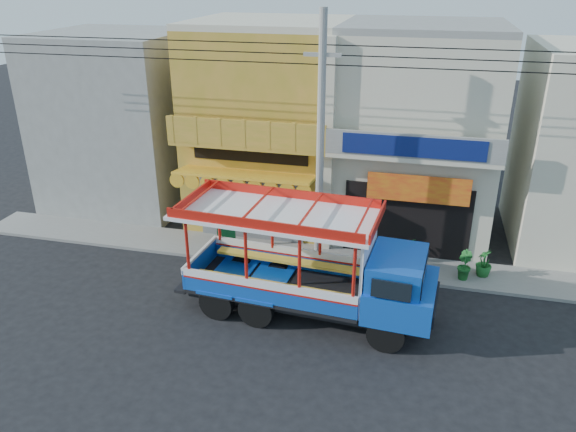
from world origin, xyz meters
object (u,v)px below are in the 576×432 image
object	(u,v)px
songthaew_truck	(325,268)
green_sign	(226,235)
potted_plant_a	(403,249)
potted_plant_c	(484,263)
utility_pole	(325,135)
potted_plant_b	(464,265)

from	to	relation	value
songthaew_truck	green_sign	xyz separation A→B (m)	(-4.55, 3.79, -1.20)
potted_plant_a	potted_plant_c	distance (m)	2.86
utility_pole	potted_plant_a	distance (m)	5.43
utility_pole	green_sign	world-z (taller)	utility_pole
utility_pole	green_sign	size ratio (longest dim) A/B	25.77
songthaew_truck	potted_plant_b	size ratio (longest dim) A/B	7.76
potted_plant_b	utility_pole	bearing A→B (deg)	78.50
utility_pole	potted_plant_b	xyz separation A→B (m)	(4.95, 0.35, -4.39)
potted_plant_a	potted_plant_c	bearing A→B (deg)	-62.45
songthaew_truck	potted_plant_a	world-z (taller)	songthaew_truck
green_sign	potted_plant_c	distance (m)	9.55
potted_plant_a	potted_plant_b	world-z (taller)	potted_plant_b
green_sign	potted_plant_c	xyz separation A→B (m)	(9.55, -0.06, 0.05)
potted_plant_b	potted_plant_c	distance (m)	0.79
songthaew_truck	potted_plant_b	xyz separation A→B (m)	(4.31, 3.37, -1.13)
potted_plant_b	potted_plant_a	bearing A→B (deg)	52.38
songthaew_truck	potted_plant_b	bearing A→B (deg)	38.04
potted_plant_b	green_sign	bearing A→B (deg)	71.74
utility_pole	potted_plant_c	world-z (taller)	utility_pole
potted_plant_a	potted_plant_b	distance (m)	2.29
utility_pole	potted_plant_b	size ratio (longest dim) A/B	26.97
utility_pole	potted_plant_c	bearing A→B (deg)	7.24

